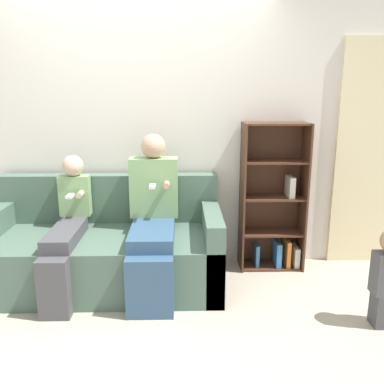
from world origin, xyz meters
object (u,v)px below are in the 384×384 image
at_px(child_seated, 66,227).
at_px(couch, 105,251).
at_px(adult_seated, 153,213).
at_px(bookshelf, 274,204).

bearing_deg(child_seated, couch, 26.81).
height_order(couch, child_seated, child_seated).
bearing_deg(adult_seated, child_seated, -175.59).
distance_m(couch, adult_seated, 0.58).
bearing_deg(child_seated, adult_seated, 4.41).
relative_size(child_seated, bookshelf, 0.81).
relative_size(adult_seated, child_seated, 1.17).
distance_m(adult_seated, bookshelf, 1.21).
distance_m(couch, bookshelf, 1.63).
bearing_deg(adult_seated, couch, 168.86).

